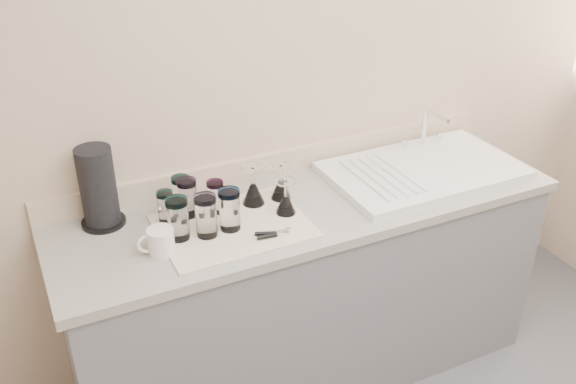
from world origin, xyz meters
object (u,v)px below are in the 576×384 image
sink_unit (423,170)px  tumbler_cyan (188,197)px  goblet_back_right (281,187)px  white_mug (160,242)px  tumbler_magenta (178,219)px  tumbler_extra (181,193)px  tumbler_purple (216,197)px  tumbler_teal (166,206)px  can_opener (273,234)px  tumbler_blue (206,216)px  goblet_front_right (286,202)px  tumbler_lavender (229,209)px  paper_towel_roll (98,188)px  goblet_back_left (253,191)px

sink_unit → tumbler_cyan: (-1.02, 0.10, 0.07)m
goblet_back_right → white_mug: (-0.54, -0.16, -0.01)m
tumbler_magenta → tumbler_extra: bearing=69.4°
tumbler_purple → white_mug: tumbler_purple is taller
tumbler_cyan → tumbler_purple: size_ratio=1.16×
tumbler_teal → can_opener: size_ratio=0.98×
tumbler_purple → tumbler_blue: (-0.09, -0.14, 0.02)m
tumbler_cyan → goblet_front_right: bearing=-23.3°
tumbler_cyan → tumbler_lavender: (0.11, -0.16, 0.00)m
tumbler_lavender → can_opener: size_ratio=1.27×
goblet_front_right → white_mug: (-0.51, -0.05, -0.01)m
tumbler_magenta → paper_towel_roll: (-0.23, 0.23, 0.06)m
tumbler_magenta → goblet_front_right: bearing=-1.1°
can_opener → paper_towel_roll: bearing=145.3°
tumbler_extra → white_mug: tumbler_extra is taller
tumbler_lavender → white_mug: bearing=-172.8°
tumbler_teal → can_opener: 0.42m
tumbler_magenta → tumbler_extra: (0.07, 0.19, -0.01)m
can_opener → tumbler_blue: bearing=152.1°
goblet_back_left → paper_towel_roll: 0.58m
tumbler_magenta → goblet_back_left: tumbler_magenta is taller
tumbler_extra → goblet_front_right: 0.40m
tumbler_cyan → goblet_back_left: 0.26m
tumbler_blue → paper_towel_roll: (-0.32, 0.26, 0.06)m
tumbler_lavender → paper_towel_roll: paper_towel_roll is taller
white_mug → paper_towel_roll: 0.34m
goblet_back_right → can_opener: goblet_back_right is taller
tumbler_lavender → goblet_front_right: bearing=3.1°
paper_towel_roll → tumbler_blue: bearing=-38.6°
tumbler_extra → paper_towel_roll: 0.31m
can_opener → tumbler_teal: bearing=139.4°
goblet_front_right → can_opener: bearing=-131.3°
paper_towel_roll → tumbler_lavender: bearing=-31.4°
goblet_back_left → goblet_front_right: size_ratio=1.13×
tumbler_teal → tumbler_blue: (0.10, -0.16, 0.02)m
tumbler_blue → can_opener: tumbler_blue is taller
tumbler_extra → tumbler_magenta: bearing=-110.6°
tumbler_lavender → goblet_back_right: bearing=25.2°
tumbler_lavender → goblet_back_left: (0.15, 0.13, -0.03)m
tumbler_magenta → tumbler_extra: tumbler_magenta is taller
tumbler_purple → tumbler_lavender: tumbler_lavender is taller
tumbler_cyan → sink_unit: bearing=-5.6°
tumbler_blue → goblet_back_right: bearing=20.0°
tumbler_teal → goblet_back_left: size_ratio=0.78×
tumbler_lavender → goblet_back_right: (0.27, 0.13, -0.03)m
tumbler_magenta → tumbler_blue: 0.10m
tumbler_cyan → tumbler_magenta: (-0.08, -0.14, 0.01)m
tumbler_purple → tumbler_magenta: bearing=-147.5°
tumbler_teal → tumbler_extra: tumbler_extra is taller
tumbler_extra → goblet_back_right: bearing=-12.5°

